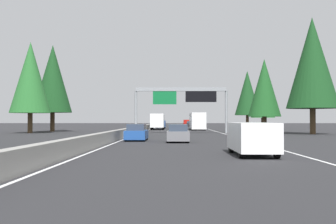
% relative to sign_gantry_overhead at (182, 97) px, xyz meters
% --- Properties ---
extents(ground_plane, '(320.00, 320.00, 0.00)m').
position_rel_sign_gantry_overhead_xyz_m(ground_plane, '(8.16, 6.04, -4.97)').
color(ground_plane, '#262628').
extents(median_barrier, '(180.00, 0.56, 0.90)m').
position_rel_sign_gantry_overhead_xyz_m(median_barrier, '(28.16, 6.34, -4.52)').
color(median_barrier, gray).
rests_on(median_barrier, ground).
extents(shoulder_stripe_right, '(160.00, 0.16, 0.01)m').
position_rel_sign_gantry_overhead_xyz_m(shoulder_stripe_right, '(18.16, -5.48, -4.96)').
color(shoulder_stripe_right, silver).
rests_on(shoulder_stripe_right, ground).
extents(shoulder_stripe_median, '(160.00, 0.16, 0.01)m').
position_rel_sign_gantry_overhead_xyz_m(shoulder_stripe_median, '(18.16, 5.79, -4.96)').
color(shoulder_stripe_median, silver).
rests_on(shoulder_stripe_median, ground).
extents(sign_gantry_overhead, '(0.50, 12.68, 6.25)m').
position_rel_sign_gantry_overhead_xyz_m(sign_gantry_overhead, '(0.00, 0.00, 0.00)').
color(sign_gantry_overhead, gray).
rests_on(sign_gantry_overhead, ground).
extents(minivan_distant_b, '(5.00, 1.95, 1.69)m').
position_rel_sign_gantry_overhead_xyz_m(minivan_distant_b, '(-33.95, -3.01, -4.02)').
color(minivan_distant_b, white).
rests_on(minivan_distant_b, ground).
extents(sedan_mid_center, '(4.40, 1.80, 1.47)m').
position_rel_sign_gantry_overhead_xyz_m(sedan_mid_center, '(-19.19, 4.41, -4.29)').
color(sedan_mid_center, '#1E4793').
rests_on(sedan_mid_center, ground).
extents(box_truck_mid_left, '(8.50, 2.40, 2.95)m').
position_rel_sign_gantry_overhead_xyz_m(box_truck_mid_left, '(20.80, 4.23, -3.36)').
color(box_truck_mid_left, white).
rests_on(box_truck_mid_left, ground).
extents(pickup_far_right, '(5.60, 2.00, 1.86)m').
position_rel_sign_gantry_overhead_xyz_m(pickup_far_right, '(75.31, -2.74, -4.06)').
color(pickup_far_right, maroon).
rests_on(pickup_far_right, ground).
extents(sedan_far_center, '(4.40, 1.80, 1.47)m').
position_rel_sign_gantry_overhead_xyz_m(sedan_far_center, '(54.02, -3.02, -4.29)').
color(sedan_far_center, black).
rests_on(sedan_far_center, ground).
extents(bus_distant_a, '(11.50, 2.55, 3.10)m').
position_rel_sign_gantry_overhead_xyz_m(bus_distant_a, '(19.69, -3.11, -3.25)').
color(bus_distant_a, white).
rests_on(bus_distant_a, ground).
extents(sedan_near_center, '(4.40, 1.80, 1.47)m').
position_rel_sign_gantry_overhead_xyz_m(sedan_near_center, '(-21.36, 0.75, -4.29)').
color(sedan_near_center, slate).
rests_on(sedan_near_center, ground).
extents(minivan_mid_right, '(5.00, 1.95, 1.69)m').
position_rel_sign_gantry_overhead_xyz_m(minivan_mid_right, '(32.46, 4.04, -4.02)').
color(minivan_mid_right, '#1E4793').
rests_on(minivan_mid_right, ground).
extents(conifer_right_near, '(6.59, 6.59, 14.98)m').
position_rel_sign_gantry_overhead_xyz_m(conifer_right_near, '(-3.26, -16.54, 4.14)').
color(conifer_right_near, '#4C3823').
rests_on(conifer_right_near, ground).
extents(conifer_right_mid, '(4.59, 4.59, 10.44)m').
position_rel_sign_gantry_overhead_xyz_m(conifer_right_mid, '(2.16, -11.62, 1.37)').
color(conifer_right_mid, '#4C3823').
rests_on(conifer_right_mid, ground).
extents(conifer_right_far, '(4.48, 4.48, 10.18)m').
position_rel_sign_gantry_overhead_xyz_m(conifer_right_far, '(20.95, -15.44, 1.21)').
color(conifer_right_far, '#4C3823').
rests_on(conifer_right_far, ground).
extents(conifer_right_distant, '(5.85, 5.85, 13.30)m').
position_rel_sign_gantry_overhead_xyz_m(conifer_right_distant, '(39.79, -15.94, 3.12)').
color(conifer_right_distant, '#4C3823').
rests_on(conifer_right_distant, ground).
extents(conifer_left_near, '(5.60, 5.60, 12.72)m').
position_rel_sign_gantry_overhead_xyz_m(conifer_left_near, '(0.83, 21.13, 2.76)').
color(conifer_left_near, '#4C3823').
rests_on(conifer_left_near, ground).
extents(conifer_left_mid, '(5.97, 5.97, 13.56)m').
position_rel_sign_gantry_overhead_xyz_m(conifer_left_mid, '(7.72, 20.10, 3.28)').
color(conifer_left_mid, '#4C3823').
rests_on(conifer_left_mid, ground).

